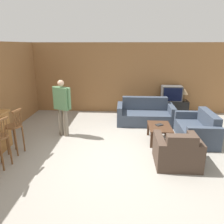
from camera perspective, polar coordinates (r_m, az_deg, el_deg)
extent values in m
plane|color=gray|center=(5.19, 0.96, -11.74)|extent=(24.00, 24.00, 0.00)
cube|color=olive|center=(8.34, 2.12, 8.79)|extent=(9.40, 0.08, 2.60)
cube|color=olive|center=(6.95, -26.83, 5.30)|extent=(0.08, 8.71, 2.60)
cylinder|color=brown|center=(5.40, -27.22, -8.61)|extent=(0.04, 0.04, 0.67)
cylinder|color=brown|center=(5.24, -25.04, -9.06)|extent=(0.04, 0.04, 0.67)
cylinder|color=brown|center=(5.07, -26.83, -10.22)|extent=(0.04, 0.04, 0.67)
cylinder|color=brown|center=(5.01, -25.71, -3.49)|extent=(0.02, 0.02, 0.35)
cylinder|color=brown|center=(4.95, -26.23, -3.77)|extent=(0.02, 0.02, 0.35)
cylinder|color=brown|center=(4.90, -26.77, -4.06)|extent=(0.02, 0.02, 0.35)
cylinder|color=brown|center=(4.85, -27.31, -4.35)|extent=(0.02, 0.02, 0.35)
cube|color=brown|center=(4.87, -26.80, -1.77)|extent=(0.09, 0.31, 0.04)
cylinder|color=brown|center=(5.60, -24.38, -3.35)|extent=(0.44, 0.44, 0.04)
cylinder|color=brown|center=(5.90, -24.14, -6.05)|extent=(0.04, 0.04, 0.67)
cylinder|color=brown|center=(5.72, -25.76, -6.98)|extent=(0.04, 0.04, 0.67)
cylinder|color=brown|center=(5.74, -22.14, -6.42)|extent=(0.04, 0.04, 0.67)
cylinder|color=brown|center=(5.56, -23.73, -7.39)|extent=(0.04, 0.04, 0.67)
cylinder|color=brown|center=(5.52, -22.66, -1.26)|extent=(0.02, 0.02, 0.35)
cylinder|color=brown|center=(5.47, -23.12, -1.49)|extent=(0.02, 0.02, 0.35)
cylinder|color=brown|center=(5.42, -23.59, -1.73)|extent=(0.02, 0.02, 0.35)
cylinder|color=brown|center=(5.36, -24.08, -1.97)|extent=(0.02, 0.02, 0.35)
cube|color=brown|center=(5.39, -23.60, 0.35)|extent=(0.10, 0.31, 0.04)
cube|color=#384251|center=(7.31, 8.61, -1.51)|extent=(1.51, 0.93, 0.39)
cube|color=#384251|center=(7.53, 8.52, 2.33)|extent=(1.51, 0.22, 0.43)
cube|color=#384251|center=(7.24, 2.05, -0.50)|extent=(0.16, 0.93, 0.63)
cube|color=#384251|center=(7.40, 15.11, -0.72)|extent=(0.16, 0.93, 0.63)
cube|color=#423328|center=(5.06, 16.42, -10.79)|extent=(0.61, 0.88, 0.39)
cube|color=#423328|center=(4.60, 17.72, -8.25)|extent=(0.61, 0.22, 0.41)
cube|color=#423328|center=(5.11, 20.76, -9.52)|extent=(0.16, 0.88, 0.62)
cube|color=#423328|center=(4.94, 12.13, -9.71)|extent=(0.16, 0.88, 0.62)
cube|color=#384251|center=(6.44, 20.88, -5.10)|extent=(0.85, 1.17, 0.39)
cube|color=#384251|center=(6.41, 23.95, -1.78)|extent=(0.22, 1.17, 0.40)
cube|color=#384251|center=(7.00, 19.42, -2.22)|extent=(0.85, 0.16, 0.61)
cube|color=#384251|center=(5.81, 22.88, -6.54)|extent=(0.85, 0.16, 0.61)
cube|color=#472D1E|center=(5.97, 12.37, -3.76)|extent=(0.59, 0.89, 0.04)
cube|color=#472D1E|center=(5.65, 10.27, -7.26)|extent=(0.06, 0.06, 0.40)
cube|color=#472D1E|center=(5.73, 15.35, -7.25)|extent=(0.06, 0.06, 0.40)
cube|color=#472D1E|center=(6.38, 9.45, -4.29)|extent=(0.06, 0.06, 0.40)
cube|color=#472D1E|center=(6.46, 13.95, -4.32)|extent=(0.06, 0.06, 0.40)
cube|color=black|center=(8.40, 15.00, 1.10)|extent=(1.23, 0.47, 0.55)
cube|color=#4C4C4C|center=(8.27, 15.29, 4.74)|extent=(0.72, 0.43, 0.55)
cube|color=black|center=(8.06, 15.59, 4.40)|extent=(0.65, 0.01, 0.48)
cube|color=black|center=(6.02, 12.24, -3.28)|extent=(0.23, 0.21, 0.02)
cylinder|color=brown|center=(8.43, 18.24, 2.90)|extent=(0.16, 0.16, 0.02)
cylinder|color=brown|center=(8.41, 18.31, 3.70)|extent=(0.03, 0.03, 0.22)
cone|color=tan|center=(8.36, 18.44, 5.08)|extent=(0.26, 0.26, 0.20)
cylinder|color=#756B5B|center=(6.33, -12.00, -2.78)|extent=(0.14, 0.14, 0.79)
cylinder|color=#756B5B|center=(6.43, -13.13, -2.54)|extent=(0.14, 0.14, 0.79)
cube|color=#4C754C|center=(6.18, -12.99, 3.49)|extent=(0.50, 0.36, 0.62)
cylinder|color=#4C754C|center=(6.01, -11.14, 3.48)|extent=(0.09, 0.09, 0.57)
cylinder|color=#4C754C|center=(6.34, -14.77, 3.94)|extent=(0.09, 0.09, 0.57)
sphere|color=tan|center=(6.10, -13.25, 7.32)|extent=(0.18, 0.18, 0.18)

